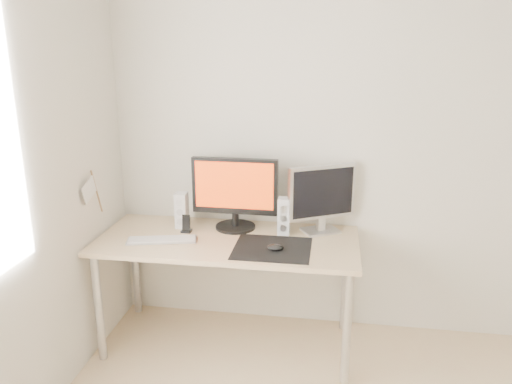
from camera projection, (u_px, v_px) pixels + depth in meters
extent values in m
plane|color=silver|center=(383.00, 148.00, 3.14)|extent=(3.50, 0.00, 3.50)
cube|color=black|center=(272.00, 248.00, 2.92)|extent=(0.45, 0.40, 0.00)
ellipsoid|color=black|center=(275.00, 247.00, 2.88)|extent=(0.10, 0.06, 0.04)
cube|color=#D1B587|center=(227.00, 241.00, 3.07)|extent=(1.60, 0.70, 0.03)
cylinder|color=silver|center=(99.00, 308.00, 3.01)|extent=(0.05, 0.05, 0.70)
cylinder|color=silver|center=(347.00, 328.00, 2.79)|extent=(0.05, 0.05, 0.70)
cylinder|color=silver|center=(135.00, 267.00, 3.56)|extent=(0.05, 0.05, 0.70)
cylinder|color=silver|center=(345.00, 282.00, 3.34)|extent=(0.05, 0.05, 0.70)
cylinder|color=black|center=(235.00, 227.00, 3.25)|extent=(0.26, 0.26, 0.02)
cylinder|color=black|center=(235.00, 217.00, 3.23)|extent=(0.05, 0.05, 0.12)
cube|color=black|center=(235.00, 186.00, 3.16)|extent=(0.55, 0.05, 0.36)
cube|color=#F54B0C|center=(234.00, 186.00, 3.13)|extent=(0.50, 0.01, 0.30)
cube|color=#BBBBBD|center=(320.00, 231.00, 3.18)|extent=(0.27, 0.25, 0.01)
cube|color=#BABBBD|center=(321.00, 222.00, 3.17)|extent=(0.06, 0.06, 0.10)
cube|color=#B5B5B7|center=(322.00, 192.00, 3.11)|extent=(0.41, 0.25, 0.34)
cube|color=black|center=(324.00, 193.00, 3.09)|extent=(0.36, 0.20, 0.30)
cube|color=white|center=(182.00, 210.00, 3.23)|extent=(0.07, 0.08, 0.23)
cylinder|color=silver|center=(180.00, 222.00, 3.21)|extent=(0.04, 0.01, 0.04)
cylinder|color=#AEAEB1|center=(180.00, 212.00, 3.19)|extent=(0.04, 0.01, 0.04)
cylinder|color=silver|center=(179.00, 203.00, 3.17)|extent=(0.04, 0.01, 0.04)
cube|color=silver|center=(284.00, 216.00, 3.12)|extent=(0.07, 0.08, 0.23)
cylinder|color=#B2B2B4|center=(283.00, 228.00, 3.10)|extent=(0.04, 0.01, 0.04)
cylinder|color=silver|center=(283.00, 218.00, 3.08)|extent=(0.04, 0.01, 0.04)
cylinder|color=silver|center=(283.00, 209.00, 3.06)|extent=(0.04, 0.01, 0.04)
cube|color=#B6B6B8|center=(162.00, 240.00, 3.03)|extent=(0.44, 0.21, 0.01)
cube|color=silver|center=(162.00, 239.00, 3.03)|extent=(0.41, 0.19, 0.01)
cube|color=black|center=(186.00, 231.00, 3.18)|extent=(0.06, 0.06, 0.01)
cube|color=black|center=(186.00, 222.00, 3.16)|extent=(0.05, 0.02, 0.10)
cylinder|color=#A57F54|center=(97.00, 192.00, 3.03)|extent=(0.01, 0.10, 0.29)
cube|color=white|center=(89.00, 189.00, 2.93)|extent=(0.00, 0.19, 0.15)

